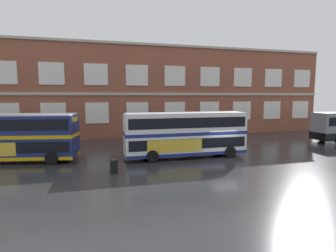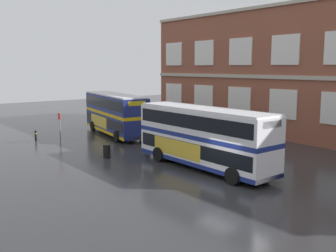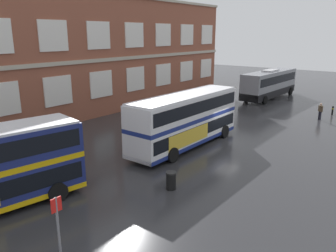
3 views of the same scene
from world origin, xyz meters
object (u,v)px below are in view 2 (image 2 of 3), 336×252
object	(u,v)px
double_decker_near	(115,113)
bus_stand_flag	(60,125)
station_litter_bin	(107,151)
safety_bollard_east	(36,135)
double_decker_middle	(203,136)

from	to	relation	value
double_decker_near	bus_stand_flag	xyz separation A→B (m)	(0.73, -6.14, -0.51)
double_decker_near	station_litter_bin	distance (m)	10.21
station_litter_bin	safety_bollard_east	size ratio (longest dim) A/B	1.08
station_litter_bin	safety_bollard_east	xyz separation A→B (m)	(-10.08, -1.64, -0.03)
double_decker_middle	safety_bollard_east	xyz separation A→B (m)	(-16.73, -5.23, -1.66)
double_decker_middle	safety_bollard_east	size ratio (longest dim) A/B	11.62
double_decker_near	double_decker_middle	bearing A→B (deg)	-8.31
safety_bollard_east	bus_stand_flag	bearing A→B (deg)	26.30
double_decker_near	bus_stand_flag	bearing A→B (deg)	-83.21
double_decker_middle	bus_stand_flag	distance (m)	14.73
double_decker_near	bus_stand_flag	world-z (taller)	double_decker_near
double_decker_middle	bus_stand_flag	world-z (taller)	double_decker_middle
double_decker_middle	station_litter_bin	world-z (taller)	double_decker_middle
double_decker_near	double_decker_middle	distance (m)	15.07
double_decker_near	double_decker_middle	xyz separation A→B (m)	(14.91, -2.18, 0.00)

